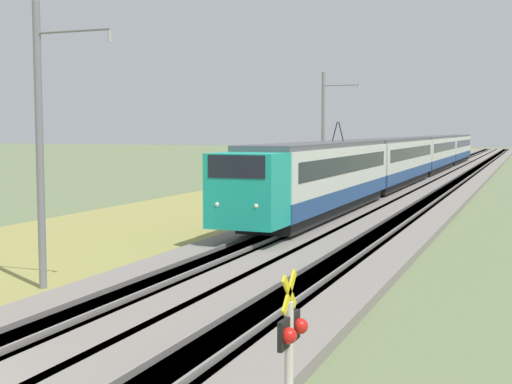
{
  "coord_description": "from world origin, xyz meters",
  "views": [
    {
      "loc": [
        -8.59,
        -10.16,
        4.7
      ],
      "look_at": [
        17.48,
        0.0,
        2.28
      ],
      "focal_mm": 50.0,
      "sensor_mm": 36.0,
      "label": 1
    }
  ],
  "objects_px": {
    "catenary_mast_mid": "(324,134)",
    "catenary_mast_near": "(41,144)",
    "crossing_signal_far": "(290,368)",
    "passenger_train": "(417,155)"
  },
  "relations": [
    {
      "from": "passenger_train",
      "to": "catenary_mast_near",
      "type": "distance_m",
      "value": 50.91
    },
    {
      "from": "catenary_mast_mid",
      "to": "catenary_mast_near",
      "type": "bearing_deg",
      "value": -180.0
    },
    {
      "from": "crossing_signal_far",
      "to": "catenary_mast_mid",
      "type": "height_order",
      "value": "catenary_mast_mid"
    },
    {
      "from": "catenary_mast_near",
      "to": "catenary_mast_mid",
      "type": "relative_size",
      "value": 0.97
    },
    {
      "from": "passenger_train",
      "to": "catenary_mast_mid",
      "type": "distance_m",
      "value": 21.63
    },
    {
      "from": "catenary_mast_near",
      "to": "catenary_mast_mid",
      "type": "bearing_deg",
      "value": 0.0
    },
    {
      "from": "crossing_signal_far",
      "to": "catenary_mast_near",
      "type": "xyz_separation_m",
      "value": [
        8.73,
        10.44,
        2.5
      ]
    },
    {
      "from": "catenary_mast_mid",
      "to": "crossing_signal_far",
      "type": "bearing_deg",
      "value": -164.7
    },
    {
      "from": "catenary_mast_near",
      "to": "passenger_train",
      "type": "bearing_deg",
      "value": -3.35
    },
    {
      "from": "crossing_signal_far",
      "to": "catenary_mast_near",
      "type": "relative_size",
      "value": 0.36
    }
  ]
}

